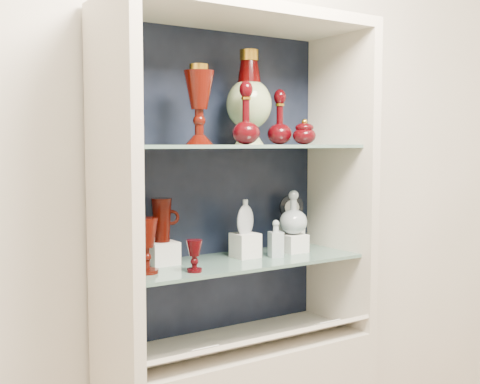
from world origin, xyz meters
TOP-DOWN VIEW (x-y plane):
  - wall_back at (0.00, 1.75)m, footprint 3.50×0.02m
  - cabinet_back_panel at (0.00, 1.72)m, footprint 0.98×0.02m
  - cabinet_side_left at (-0.48, 1.53)m, footprint 0.04×0.40m
  - cabinet_side_right at (0.48, 1.53)m, footprint 0.04×0.40m
  - cabinet_top_cap at (0.00, 1.53)m, footprint 1.00×0.40m
  - shelf_lower at (0.00, 1.55)m, footprint 0.92×0.34m
  - shelf_upper at (0.00, 1.55)m, footprint 0.92×0.34m
  - label_ledge at (0.00, 1.42)m, footprint 0.92×0.17m
  - label_card_0 at (-0.23, 1.42)m, footprint 0.10×0.06m
  - label_card_1 at (0.31, 1.42)m, footprint 0.10×0.06m
  - pedestal_lamp_left at (-0.44, 1.61)m, footprint 0.12×0.12m
  - pedestal_lamp_right at (-0.18, 1.51)m, footprint 0.12×0.12m
  - enamel_urn at (0.07, 1.58)m, footprint 0.22×0.22m
  - ruby_decanter_a at (-0.01, 1.48)m, footprint 0.10×0.10m
  - ruby_decanter_b at (0.21, 1.58)m, footprint 0.10×0.10m
  - lidded_bowl at (0.27, 1.50)m, footprint 0.10×0.10m
  - cobalt_goblet at (-0.44, 1.59)m, footprint 0.07×0.07m
  - ruby_goblet_tall at (-0.37, 1.52)m, footprint 0.08×0.08m
  - ruby_goblet_small at (-0.23, 1.45)m, footprint 0.06×0.06m
  - riser_ruby_pitcher at (-0.27, 1.62)m, footprint 0.10×0.10m
  - ruby_pitcher at (-0.27, 1.62)m, footprint 0.13×0.10m
  - clear_square_bottle at (0.15, 1.52)m, footprint 0.06×0.06m
  - riser_flat_flask at (0.05, 1.57)m, footprint 0.09×0.09m
  - flat_flask at (0.05, 1.57)m, footprint 0.10×0.07m
  - riser_clear_round_decanter at (0.27, 1.56)m, footprint 0.09×0.09m
  - clear_round_decanter at (0.27, 1.56)m, footprint 0.14×0.14m
  - riser_cameo_medallion at (0.33, 1.65)m, footprint 0.08×0.08m
  - cameo_medallion at (0.33, 1.65)m, footprint 0.11×0.06m

SIDE VIEW (x-z plane):
  - label_ledge at x=0.00m, z-range 0.74..0.82m
  - label_card_0 at x=-0.23m, z-range 0.78..0.81m
  - label_card_1 at x=0.31m, z-range 0.78..0.81m
  - shelf_lower at x=0.00m, z-range 1.04..1.05m
  - riser_clear_round_decanter at x=0.27m, z-range 1.05..1.12m
  - riser_ruby_pitcher at x=-0.27m, z-range 1.05..1.13m
  - riser_flat_flask at x=0.05m, z-range 1.05..1.14m
  - riser_cameo_medallion at x=0.33m, z-range 1.05..1.15m
  - ruby_goblet_small at x=-0.23m, z-range 1.05..1.16m
  - clear_square_bottle at x=0.15m, z-range 1.05..1.19m
  - cobalt_goblet at x=-0.44m, z-range 1.05..1.21m
  - ruby_goblet_tall at x=-0.37m, z-range 1.05..1.23m
  - clear_round_decanter at x=0.27m, z-range 1.12..1.28m
  - flat_flask at x=0.05m, z-range 1.14..1.27m
  - ruby_pitcher at x=-0.27m, z-range 1.13..1.28m
  - cameo_medallion at x=0.33m, z-range 1.15..1.27m
  - cabinet_back_panel at x=0.00m, z-range 0.75..1.90m
  - cabinet_side_left at x=-0.48m, z-range 0.75..1.90m
  - cabinet_side_right at x=0.48m, z-range 0.75..1.90m
  - wall_back at x=0.00m, z-range 0.00..2.80m
  - shelf_upper at x=0.00m, z-range 1.46..1.47m
  - lidded_bowl at x=0.27m, z-range 1.47..1.57m
  - ruby_decanter_b at x=0.21m, z-range 1.47..1.69m
  - ruby_decanter_a at x=-0.01m, z-range 1.47..1.72m
  - pedestal_lamp_left at x=-0.44m, z-range 1.47..1.72m
  - pedestal_lamp_right at x=-0.18m, z-range 1.47..1.74m
  - enamel_urn at x=0.07m, z-range 1.47..1.82m
  - cabinet_top_cap at x=0.00m, z-range 1.90..1.94m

